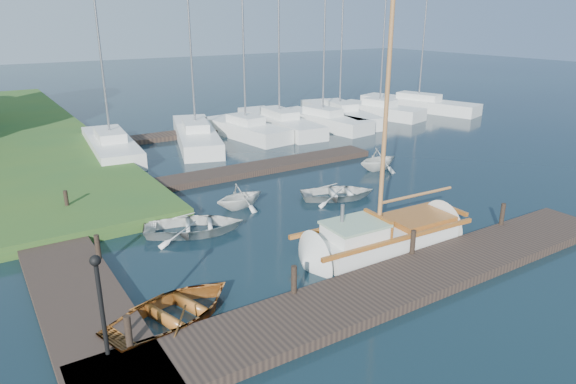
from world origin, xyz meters
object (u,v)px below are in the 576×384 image
mooring_post_5 (66,200)px  marina_boat_5 (339,112)px  tender_a (194,223)px  sailboat (386,238)px  tender_c (338,191)px  mooring_post_0 (128,331)px  marina_boat_7 (418,103)px  mooring_post_2 (413,242)px  marina_boat_3 (279,121)px  mooring_post_4 (98,247)px  marina_boat_6 (379,110)px  mooring_post_3 (502,214)px  marina_boat_0 (111,144)px  dinghy (173,308)px  marina_boat_1 (196,134)px  marina_boat_2 (246,128)px  mooring_post_1 (294,279)px  marina_boat_4 (323,119)px  tender_d (378,158)px  tender_b (240,194)px

mooring_post_5 → marina_boat_5: (21.10, 9.88, -0.13)m
tender_a → marina_boat_5: bearing=-30.4°
sailboat → tender_c: size_ratio=3.11×
mooring_post_0 → marina_boat_7: size_ratio=0.07×
mooring_post_2 → tender_c: size_ratio=0.25×
mooring_post_0 → marina_boat_3: 25.20m
mooring_post_4 → marina_boat_6: 28.35m
marina_boat_6 → marina_boat_7: size_ratio=0.90×
mooring_post_0 → marina_boat_3: marina_boat_3 is taller
mooring_post_3 → sailboat: sailboat is taller
marina_boat_0 → marina_boat_7: bearing=-82.5°
sailboat → dinghy: sailboat is taller
marina_boat_1 → marina_boat_7: (20.11, 0.78, 0.00)m
dinghy → marina_boat_7: marina_boat_7 is taller
mooring_post_0 → marina_boat_2: size_ratio=0.07×
marina_boat_0 → marina_boat_1: marina_boat_0 is taller
mooring_post_1 → marina_boat_5: bearing=49.3°
marina_boat_3 → mooring_post_1: bearing=153.2°
mooring_post_1 → marina_boat_3: bearing=59.4°
dinghy → mooring_post_5: bearing=-11.9°
marina_boat_1 → marina_boat_6: bearing=-71.6°
tender_c → marina_boat_4: marina_boat_4 is taller
mooring_post_2 → marina_boat_6: 25.02m
mooring_post_2 → mooring_post_4: (-8.50, 5.00, 0.00)m
tender_c → marina_boat_4: bearing=-11.2°
tender_d → marina_boat_2: marina_boat_2 is taller
mooring_post_0 → marina_boat_7: marina_boat_7 is taller
tender_b → mooring_post_3: bearing=-143.7°
mooring_post_1 → tender_c: size_ratio=0.25×
mooring_post_3 → marina_boat_1: bearing=101.5°
mooring_post_4 → marina_boat_2: marina_boat_2 is taller
marina_boat_2 → marina_boat_7: marina_boat_7 is taller
marina_boat_0 → marina_boat_5: (17.13, 1.04, -0.00)m
tender_b → tender_d: (8.50, 1.08, 0.06)m
tender_d → marina_boat_6: size_ratio=0.23×
mooring_post_5 → marina_boat_6: size_ratio=0.08×
marina_boat_0 → marina_boat_1: size_ratio=1.07×
dinghy → marina_boat_3: bearing=-55.6°
mooring_post_1 → tender_d: 13.59m
sailboat → tender_a: (-5.01, 4.69, 0.02)m
tender_c → mooring_post_5: bearing=91.6°
sailboat → dinghy: size_ratio=2.65×
marina_boat_1 → marina_boat_6: 15.38m
mooring_post_1 → mooring_post_4: size_ratio=1.00×
mooring_post_4 → marina_boat_1: 16.66m
mooring_post_5 → tender_d: 14.75m
mooring_post_2 → marina_boat_4: bearing=61.6°
mooring_post_5 → tender_c: size_ratio=0.25×
mooring_post_3 → marina_boat_5: size_ratio=0.07×
sailboat → tender_d: (6.11, 7.19, 0.28)m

